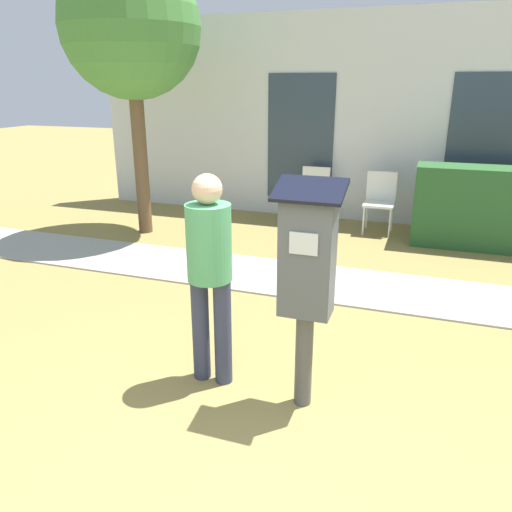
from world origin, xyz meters
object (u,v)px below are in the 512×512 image
(outdoor_chair_middle, at_px, (380,197))
(outdoor_chair_right, at_px, (454,202))
(parking_meter, at_px, (307,268))
(person_standing, at_px, (210,265))
(outdoor_chair_left, at_px, (314,191))

(outdoor_chair_middle, relative_size, outdoor_chair_right, 1.00)
(parking_meter, height_order, person_standing, parking_meter)
(parking_meter, height_order, outdoor_chair_right, parking_meter)
(outdoor_chair_middle, bearing_deg, person_standing, -103.89)
(person_standing, height_order, outdoor_chair_middle, person_standing)
(parking_meter, xyz_separation_m, outdoor_chair_right, (1.05, 4.65, -0.49))
(outdoor_chair_left, height_order, outdoor_chair_middle, same)
(outdoor_chair_left, relative_size, outdoor_chair_middle, 1.00)
(person_standing, bearing_deg, parking_meter, -14.88)
(outdoor_chair_left, distance_m, outdoor_chair_middle, 1.04)
(parking_meter, height_order, outdoor_chair_middle, parking_meter)
(outdoor_chair_left, bearing_deg, person_standing, -89.22)
(parking_meter, xyz_separation_m, outdoor_chair_middle, (0.02, 4.61, -0.49))
(outdoor_chair_middle, bearing_deg, outdoor_chair_left, 169.90)
(outdoor_chair_left, bearing_deg, outdoor_chair_middle, -8.36)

